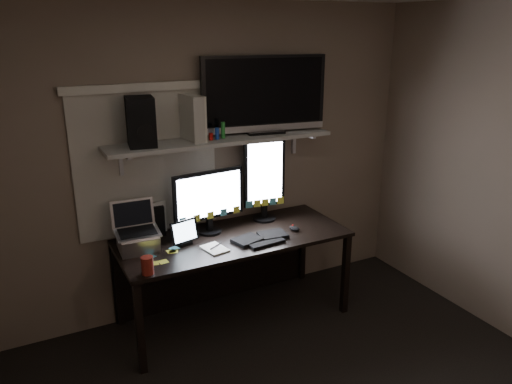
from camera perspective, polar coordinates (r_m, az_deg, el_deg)
back_wall at (r=4.09m, az=-4.88°, el=3.49°), size 3.60×0.00×3.60m
window_blinds at (r=3.90m, az=-12.31°, el=3.14°), size 1.10×0.02×1.10m
desk at (r=4.11m, az=-3.27°, el=-6.74°), size 1.80×0.75×0.73m
wall_shelf at (r=3.89m, az=-3.97°, el=5.97°), size 1.80×0.35×0.03m
monitor_landscape at (r=3.93m, az=-5.41°, el=-1.10°), size 0.60×0.12×0.52m
monitor_portrait at (r=4.16m, az=0.96°, el=1.45°), size 0.36×0.10×0.71m
keyboard at (r=3.88m, az=0.48°, el=-5.23°), size 0.46×0.21×0.03m
mouse at (r=4.05m, az=4.41°, el=-4.16°), size 0.08×0.11×0.04m
notepad at (r=3.72m, az=-4.76°, el=-6.47°), size 0.18×0.23×0.01m
tablet at (r=3.79m, az=-8.21°, el=-4.59°), size 0.24×0.15×0.20m
file_sorter at (r=3.99m, az=-11.93°, el=-3.14°), size 0.21×0.12×0.26m
laptop at (r=3.73m, az=-13.43°, el=-4.05°), size 0.32×0.27×0.35m
cup at (r=3.42m, az=-12.31°, el=-8.20°), size 0.09×0.09×0.12m
sticky_notes at (r=3.69m, az=-9.94°, el=-7.02°), size 0.28×0.21×0.00m
tv at (r=4.02m, az=0.94°, el=11.05°), size 1.03×0.32×0.61m
game_console at (r=3.80m, az=-7.27°, el=8.41°), size 0.12×0.29×0.34m
speaker at (r=3.67m, az=-13.04°, el=7.83°), size 0.23×0.26×0.35m
bottles at (r=3.80m, az=-4.48°, el=6.88°), size 0.20×0.09×0.12m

